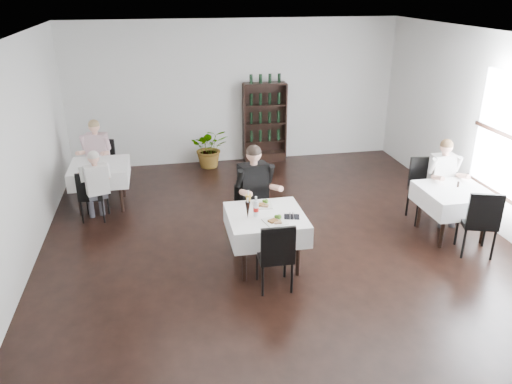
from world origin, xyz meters
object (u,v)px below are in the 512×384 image
wine_shelf (265,123)px  potted_tree (210,148)px  main_table (266,224)px  diner_main (256,188)px

wine_shelf → potted_tree: bearing=-172.4°
wine_shelf → potted_tree: size_ratio=2.04×
main_table → potted_tree: potted_tree is taller
diner_main → wine_shelf: bearing=76.0°
main_table → diner_main: diner_main is taller
wine_shelf → potted_tree: (-1.22, -0.16, -0.42)m
main_table → wine_shelf: bearing=78.2°
potted_tree → diner_main: diner_main is taller
wine_shelf → potted_tree: wine_shelf is taller
main_table → potted_tree: size_ratio=1.20×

